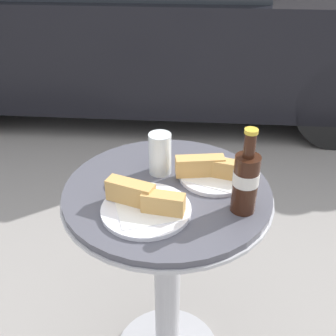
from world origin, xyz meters
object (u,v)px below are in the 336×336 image
Objects in this scene: lunch_plate_near at (145,204)px; parked_car at (143,17)px; lunch_plate_far at (213,171)px; bistro_table at (167,250)px; cola_bottle_left at (246,180)px; drinking_glass at (160,155)px.

parked_car is at bearing 97.64° from lunch_plate_near.
lunch_plate_near is 2.62m from parked_car.
lunch_plate_far is 0.05× the size of parked_car.
cola_bottle_left reaches higher than bistro_table.
drinking_glass is 0.16m from lunch_plate_far.
cola_bottle_left is at bearing -21.34° from bistro_table.
lunch_plate_far reaches higher than bistro_table.
bistro_table is 6.01× the size of drinking_glass.
cola_bottle_left is 0.05× the size of parked_car.
bistro_table is at bearing -80.93° from parked_car.
lunch_plate_far is 2.48m from parked_car.
lunch_plate_near is at bearing -136.10° from lunch_plate_far.
lunch_plate_near is at bearing -96.33° from drinking_glass.
parked_car reaches higher than lunch_plate_near.
bistro_table is 0.31m from drinking_glass.
bistro_table is 3.21× the size of lunch_plate_near.
lunch_plate_near reaches higher than lunch_plate_far.
cola_bottle_left is 2.65m from parked_car.
lunch_plate_near is (-0.25, -0.03, -0.07)m from cola_bottle_left.
lunch_plate_near is at bearing -174.11° from cola_bottle_left.
drinking_glass is at bearing 83.67° from lunch_plate_near.
bistro_table is at bearing 158.66° from cola_bottle_left.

